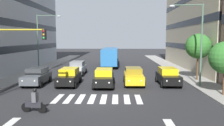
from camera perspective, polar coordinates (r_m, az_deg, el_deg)
The scene contains 17 objects.
ground_plane at distance 18.04m, azimuth -3.53°, elevation -8.90°, with size 180.00×180.00×0.00m, color #262628.
building_left_block_0 at distance 39.92m, azimuth 25.84°, elevation 11.26°, with size 12.04×25.18×17.38m.
crosswalk_markings at distance 18.04m, azimuth -3.53°, elevation -8.88°, with size 6.75×2.80×0.01m.
lane_arrow_0 at distance 13.05m, azimuth 14.49°, elevation -15.00°, with size 0.50×2.20×0.01m, color silver.
lane_arrow_1 at distance 14.05m, azimuth -24.37°, elevation -13.80°, with size 0.50×2.20×0.01m, color silver.
car_0 at distance 23.87m, azimuth 13.73°, elevation -3.20°, with size 2.02×4.44×1.72m.
car_1 at distance 23.39m, azimuth 5.39°, elevation -3.24°, with size 2.02×4.44×1.72m.
car_2 at distance 22.38m, azimuth -1.99°, elevation -3.64°, with size 2.02×4.44×1.72m.
car_3 at distance 23.34m, azimuth -10.63°, elevation -3.33°, with size 2.02×4.44×1.72m.
car_4 at distance 24.42m, azimuth -18.18°, elevation -3.12°, with size 2.02×4.44×1.72m.
car_row2_0 at distance 30.11m, azimuth -8.61°, elevation -1.20°, with size 2.02×4.44×1.72m.
bus_behind_traffic at distance 39.20m, azimuth -0.49°, elevation 1.97°, with size 2.78×10.50×3.00m.
motorcycle_with_rider at distance 15.44m, azimuth -18.80°, elevation -9.31°, with size 1.69×0.43×1.57m.
traffic_light_gantry at distance 18.72m, azimuth -25.72°, elevation 2.65°, with size 4.78×0.36×5.50m.
street_lamp_left at distance 22.95m, azimuth 20.26°, elevation 6.24°, with size 3.20×0.28×7.75m.
street_lamp_right at distance 32.81m, azimuth -17.12°, elevation 6.21°, with size 3.30×0.28×7.77m.
street_tree_1 at distance 26.69m, azimuth 20.66°, elevation 3.92°, with size 2.74×2.74×5.07m.
Camera 1 is at (-1.55, 17.36, 4.65)m, focal length 36.74 mm.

